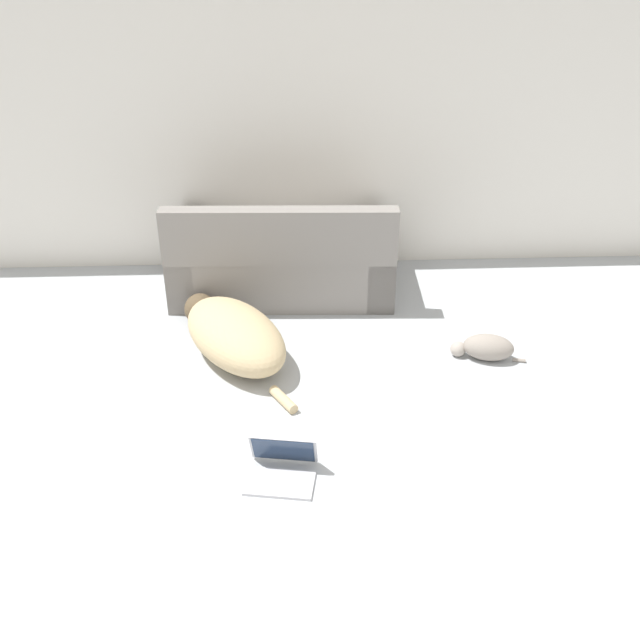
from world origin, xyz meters
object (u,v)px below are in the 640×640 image
Objects in this scene: cat at (486,348)px; laptop_open at (282,463)px; dog at (233,334)px; couch at (283,261)px.

laptop_open reaches higher than cat.
dog is 1.21m from laptop_open.
laptop_open is at bearing 92.06° from couch.
dog is (-0.32, -0.91, -0.09)m from couch.
dog is at bearing 72.66° from couch.
dog is at bearing 114.42° from laptop_open.
couch is at bearing -23.87° from cat.
laptop_open is at bearing 52.24° from cat.
dog is 1.65m from cat.
couch is at bearing -49.95° from dog.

